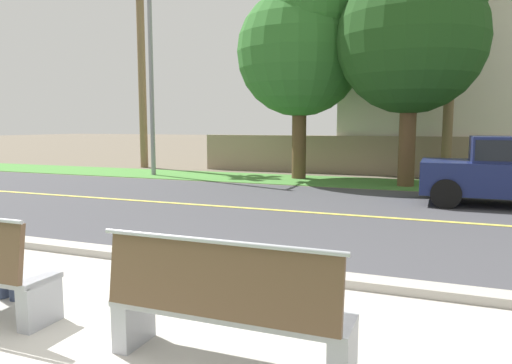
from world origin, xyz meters
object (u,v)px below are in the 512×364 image
object	(u,v)px
bench_right	(225,309)
streetlamp	(154,51)
shade_tree_far_left	(303,43)
palm_tree_short	(140,5)
shade_tree_left	(416,27)

from	to	relation	value
bench_right	streetlamp	world-z (taller)	streetlamp
shade_tree_far_left	palm_tree_short	world-z (taller)	palm_tree_short
streetlamp	bench_right	bearing A→B (deg)	-54.82
streetlamp	shade_tree_left	bearing A→B (deg)	-1.68
bench_right	shade_tree_far_left	world-z (taller)	shade_tree_far_left
shade_tree_far_left	streetlamp	bearing A→B (deg)	-173.71
bench_right	shade_tree_left	distance (m)	12.06
streetlamp	shade_tree_far_left	xyz separation A→B (m)	(5.29, 0.58, 0.06)
bench_right	palm_tree_short	distance (m)	18.45
bench_right	shade_tree_far_left	size ratio (longest dim) A/B	0.27
shade_tree_left	palm_tree_short	distance (m)	11.46
streetlamp	palm_tree_short	bearing A→B (deg)	132.25
bench_right	shade_tree_far_left	xyz separation A→B (m)	(-2.88, 12.18, 3.98)
streetlamp	shade_tree_left	world-z (taller)	streetlamp
streetlamp	shade_tree_far_left	size ratio (longest dim) A/B	1.13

